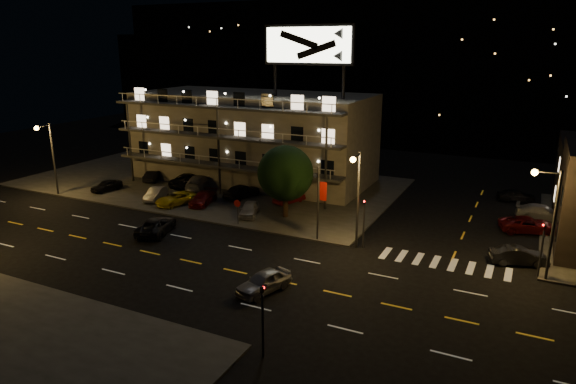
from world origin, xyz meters
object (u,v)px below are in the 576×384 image
at_px(lot_car_4, 249,209).
at_px(road_car_east, 264,282).
at_px(side_car_0, 519,256).
at_px(lot_car_2, 177,199).
at_px(road_car_west, 156,226).
at_px(lot_car_7, 199,182).
at_px(tree, 285,175).

relative_size(lot_car_4, road_car_east, 0.91).
height_order(side_car_0, road_car_east, road_car_east).
xyz_separation_m(lot_car_2, side_car_0, (32.45, -0.52, -0.09)).
bearing_deg(road_car_west, lot_car_7, -86.93).
distance_m(lot_car_2, road_car_east, 21.50).
bearing_deg(road_car_east, lot_car_2, 161.12).
height_order(road_car_east, road_car_west, road_car_east).
xyz_separation_m(tree, side_car_0, (20.70, -2.02, -3.56)).
height_order(tree, lot_car_7, tree).
bearing_deg(road_car_east, lot_car_7, 152.50).
xyz_separation_m(side_car_0, road_car_east, (-15.20, -12.33, 0.03)).
relative_size(lot_car_7, side_car_0, 1.25).
height_order(lot_car_4, side_car_0, lot_car_4).
relative_size(lot_car_2, road_car_east, 1.07).
bearing_deg(lot_car_7, tree, 142.98).
bearing_deg(side_car_0, lot_car_4, 70.76).
bearing_deg(road_car_east, lot_car_4, 141.52).
distance_m(tree, lot_car_7, 14.53).
relative_size(lot_car_2, lot_car_4, 1.18).
relative_size(tree, road_car_west, 1.37).
height_order(lot_car_2, road_car_west, road_car_west).
distance_m(lot_car_7, side_car_0, 34.69).
bearing_deg(road_car_east, side_car_0, 56.84).
xyz_separation_m(lot_car_4, road_car_west, (-5.14, -7.42, -0.10)).
bearing_deg(lot_car_4, lot_car_7, 129.80).
xyz_separation_m(lot_car_2, road_car_east, (17.25, -12.84, -0.06)).
bearing_deg(tree, lot_car_4, -157.79).
bearing_deg(lot_car_4, lot_car_2, 161.70).
relative_size(tree, lot_car_4, 1.82).
relative_size(lot_car_2, lot_car_7, 0.86).
relative_size(lot_car_2, side_car_0, 1.07).
relative_size(lot_car_4, lot_car_7, 0.73).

